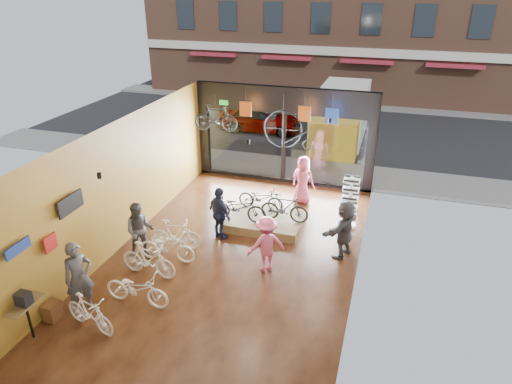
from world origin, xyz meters
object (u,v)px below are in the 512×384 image
at_px(display_bike_right, 261,198).
at_px(customer_2, 220,214).
at_px(display_bike_mid, 284,208).
at_px(customer_4, 303,180).
at_px(box_truck, 340,119).
at_px(hung_bike, 216,118).
at_px(customer_3, 266,244).
at_px(sunglasses_rack, 350,202).
at_px(street_car, 261,118).
at_px(customer_1, 140,231).
at_px(floor_bike_1, 89,313).
at_px(display_bike_left, 239,207).
at_px(customer_0, 79,278).
at_px(penny_farthing, 291,131).
at_px(floor_bike_4, 167,247).
at_px(floor_bike_3, 148,260).
at_px(floor_bike_2, 137,289).
at_px(display_platform, 266,221).
at_px(floor_bike_5, 175,235).
at_px(customer_5, 344,229).

height_order(display_bike_right, customer_2, customer_2).
bearing_deg(display_bike_mid, customer_4, -3.76).
xyz_separation_m(box_truck, hung_bike, (-3.61, -6.80, 1.61)).
distance_m(customer_3, sunglasses_rack, 3.68).
relative_size(street_car, box_truck, 0.65).
relative_size(customer_1, customer_4, 0.97).
relative_size(floor_bike_1, display_bike_left, 0.83).
distance_m(customer_0, customer_2, 4.61).
bearing_deg(display_bike_mid, customer_2, 123.34).
distance_m(customer_2, penny_farthing, 4.25).
relative_size(floor_bike_4, display_bike_right, 1.06).
bearing_deg(display_bike_left, customer_0, 152.11).
bearing_deg(floor_bike_1, floor_bike_3, 7.64).
bearing_deg(sunglasses_rack, box_truck, 110.24).
bearing_deg(floor_bike_2, display_bike_right, -16.82).
bearing_deg(display_bike_right, box_truck, -5.39).
distance_m(floor_bike_1, display_bike_right, 6.79).
distance_m(floor_bike_1, penny_farthing, 9.07).
height_order(floor_bike_3, penny_farthing, penny_farthing).
height_order(display_platform, penny_farthing, penny_farthing).
bearing_deg(customer_1, display_platform, 19.12).
bearing_deg(display_platform, street_car, 107.47).
height_order(floor_bike_3, customer_1, customer_1).
distance_m(display_platform, hung_bike, 4.16).
height_order(display_bike_left, penny_farthing, penny_farthing).
bearing_deg(display_platform, floor_bike_2, -112.19).
height_order(floor_bike_4, display_platform, floor_bike_4).
relative_size(floor_bike_1, hung_bike, 0.95).
bearing_deg(display_bike_left, customer_4, -34.14).
bearing_deg(floor_bike_5, display_platform, -55.73).
bearing_deg(customer_2, floor_bike_5, 75.66).
distance_m(customer_2, hung_bike, 3.97).
bearing_deg(floor_bike_1, sunglasses_rack, -23.83).
bearing_deg(box_truck, hung_bike, -117.94).
distance_m(display_bike_mid, display_bike_right, 1.12).
distance_m(street_car, sunglasses_rack, 10.64).
relative_size(floor_bike_4, customer_0, 0.90).
bearing_deg(sunglasses_rack, penny_farthing, 153.87).
relative_size(customer_0, customer_2, 1.08).
bearing_deg(floor_bike_3, display_bike_right, -21.60).
bearing_deg(floor_bike_2, display_bike_left, -14.94).
xyz_separation_m(floor_bike_1, display_platform, (2.53, 5.91, -0.30)).
relative_size(floor_bike_4, display_bike_left, 0.93).
bearing_deg(box_truck, street_car, 166.72).
height_order(display_bike_mid, customer_5, customer_5).
relative_size(display_platform, customer_2, 1.38).
xyz_separation_m(floor_bike_2, display_bike_mid, (2.60, 4.72, 0.32)).
xyz_separation_m(box_truck, floor_bike_2, (-3.13, -13.51, -0.86)).
bearing_deg(penny_farthing, customer_4, -35.51).
bearing_deg(display_platform, floor_bike_5, -135.35).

